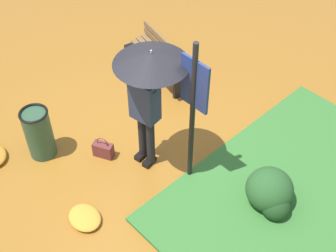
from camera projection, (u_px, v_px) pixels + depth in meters
ground_plane at (151, 159)px, 6.88m from camera, size 18.00×18.00×0.00m
person_with_umbrella at (148, 80)px, 5.76m from camera, size 0.96×0.96×2.04m
info_sign_post at (194, 100)px, 5.64m from camera, size 0.44×0.07×2.30m
handbag at (103, 150)px, 6.84m from camera, size 0.33×0.26×0.37m
park_bench at (159, 59)px, 8.00m from camera, size 1.42×0.66×0.75m
trash_bin at (39, 133)px, 6.68m from camera, size 0.42×0.42×0.83m
shrub_cluster at (271, 193)px, 6.10m from camera, size 0.71×0.64×0.58m
leaf_pile_near_person at (85, 218)px, 6.07m from camera, size 0.49×0.39×0.11m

